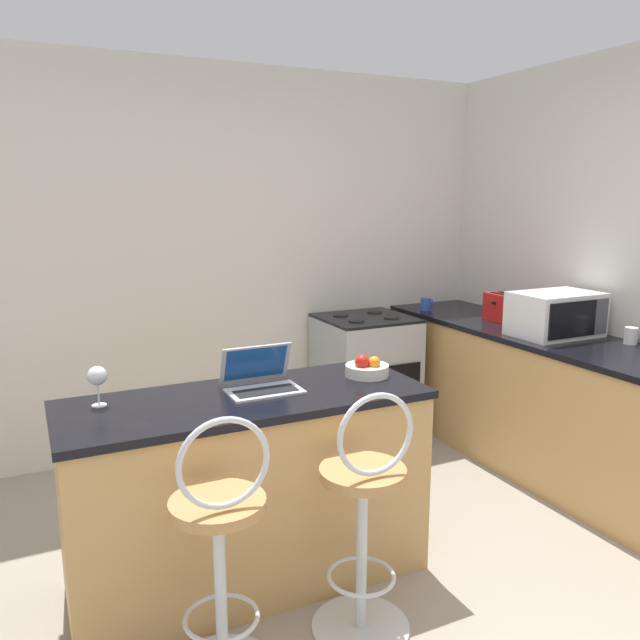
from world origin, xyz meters
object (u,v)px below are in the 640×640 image
Objects in this scene: bar_stool_far at (364,521)px; stove_range at (365,376)px; bar_stool_near at (221,557)px; mug_blue at (426,304)px; toaster at (504,307)px; wine_glass_tall at (97,377)px; mug_white at (631,336)px; fruit_bowl at (366,368)px; laptop at (261,379)px; microwave at (556,314)px.

stove_range is at bearing 60.16° from bar_stool_far.
bar_stool_near and bar_stool_far have the same top height.
mug_blue is (0.54, 0.03, 0.49)m from stove_range.
toaster is at bearing 28.67° from bar_stool_near.
toaster is 2.82m from wine_glass_tall.
mug_white is 0.48× the size of fruit_bowl.
bar_stool_far is 10.40× the size of mug_white.
wine_glass_tall is at bearing 142.74° from bar_stool_far.
bar_stool_far reaches higher than mug_white.
mug_blue is at bearing 40.95° from bar_stool_near.
stove_range is 8.96× the size of mug_white.
laptop is 2.05m from microwave.
microwave is (1.83, 0.84, 0.53)m from bar_stool_far.
toaster is 1.09m from stove_range.
wine_glass_tall reaches higher than bar_stool_near.
bar_stool_far is 1.97× the size of microwave.
microwave reaches higher than mug_white.
wine_glass_tall is at bearing 173.46° from laptop.
toaster reaches higher than mug_white.
stove_range is at bearing 125.93° from microwave.
microwave is 2.51× the size of fruit_bowl.
toaster is (2.44, 1.33, 0.49)m from bar_stool_near.
wine_glass_tall reaches higher than fruit_bowl.
laptop is at bearing 57.54° from bar_stool_near.
microwave is 2.10× the size of toaster.
stove_range is 4.26× the size of fruit_bowl.
fruit_bowl is (-1.29, -1.34, -0.01)m from mug_blue.
bar_stool_far is at bearing -167.00° from mug_white.
bar_stool_near is 10.40× the size of mug_white.
mug_blue is 2.79m from wine_glass_tall.
microwave is at bearing -93.62° from toaster.
mug_white is 1.73m from fruit_bowl.
bar_stool_near is 3.18× the size of laptop.
stove_range is 2.37m from wine_glass_tall.
bar_stool_near is at bearing -65.67° from wine_glass_tall.
bar_stool_near is 2.94m from mug_blue.
bar_stool_near reaches higher than mug_white.
fruit_bowl is (-1.50, -0.27, -0.10)m from microwave.
toaster is 0.28× the size of stove_range.
mug_white is at bearing -54.94° from stove_range.
bar_stool_near is 1.16× the size of stove_range.
bar_stool_far is 6.09× the size of wine_glass_tall.
stove_range is at bearing 31.59° from wine_glass_tall.
toaster is at bearing 35.65° from bar_stool_far.
laptop reaches higher than mug_blue.
bar_stool_near reaches higher than fruit_bowl.
toaster reaches higher than bar_stool_near.
laptop is 1.30× the size of toaster.
microwave is 5.29× the size of mug_white.
mug_blue reaches higher than stove_range.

